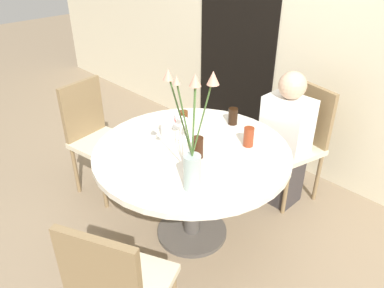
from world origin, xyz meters
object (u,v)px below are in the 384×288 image
at_px(flower_vase, 193,148).
at_px(side_plate, 146,132).
at_px(chair_far_back, 94,132).
at_px(drink_glass_1, 184,118).
at_px(drink_glass_2, 249,137).
at_px(chair_right_flank, 300,137).
at_px(person_guest, 284,144).
at_px(drink_glass_0, 233,116).
at_px(chair_left_flank, 117,288).
at_px(birthday_cake, 175,128).
at_px(drink_glass_3, 198,147).

height_order(flower_vase, side_plate, flower_vase).
bearing_deg(chair_far_back, flower_vase, -105.36).
distance_m(chair_far_back, drink_glass_1, 0.81).
distance_m(flower_vase, drink_glass_1, 0.79).
bearing_deg(drink_glass_2, side_plate, -148.31).
relative_size(chair_right_flank, person_guest, 0.85).
relative_size(chair_far_back, drink_glass_0, 7.74).
bearing_deg(side_plate, chair_left_flank, -45.61).
bearing_deg(birthday_cake, person_guest, 60.41).
height_order(drink_glass_0, drink_glass_2, drink_glass_2).
bearing_deg(chair_far_back, drink_glass_0, -65.01).
relative_size(birthday_cake, drink_glass_3, 1.49).
distance_m(chair_left_flank, drink_glass_2, 1.23).
relative_size(chair_right_flank, chair_far_back, 1.00).
bearing_deg(birthday_cake, chair_right_flank, 62.87).
distance_m(side_plate, drink_glass_2, 0.71).
relative_size(flower_vase, drink_glass_0, 5.95).
bearing_deg(drink_glass_1, side_plate, -109.66).
xyz_separation_m(chair_left_flank, drink_glass_0, (-0.47, 1.35, 0.25)).
height_order(chair_right_flank, birthday_cake, chair_right_flank).
distance_m(chair_left_flank, drink_glass_1, 1.31).
height_order(chair_left_flank, side_plate, chair_left_flank).
bearing_deg(chair_left_flank, drink_glass_2, -105.77).
relative_size(drink_glass_1, drink_glass_3, 0.82).
height_order(chair_far_back, chair_left_flank, same).
xyz_separation_m(side_plate, drink_glass_0, (0.33, 0.54, 0.06)).
bearing_deg(person_guest, drink_glass_1, -128.50).
height_order(flower_vase, drink_glass_1, flower_vase).
distance_m(chair_left_flank, drink_glass_0, 1.45).
bearing_deg(flower_vase, drink_glass_1, 140.38).
distance_m(drink_glass_3, person_guest, 0.89).
bearing_deg(drink_glass_2, drink_glass_3, -111.42).
xyz_separation_m(chair_right_flank, birthday_cake, (-0.46, -0.89, 0.23)).
xyz_separation_m(side_plate, drink_glass_1, (0.10, 0.27, 0.05)).
height_order(flower_vase, drink_glass_3, flower_vase).
relative_size(chair_left_flank, flower_vase, 1.30).
distance_m(chair_left_flank, flower_vase, 0.75).
bearing_deg(flower_vase, chair_right_flank, 93.28).
distance_m(side_plate, drink_glass_1, 0.29).
bearing_deg(drink_glass_1, drink_glass_0, 49.67).
height_order(chair_right_flank, flower_vase, flower_vase).
distance_m(chair_far_back, drink_glass_3, 1.09).
xyz_separation_m(chair_right_flank, person_guest, (-0.04, -0.15, -0.02)).
bearing_deg(drink_glass_2, chair_far_back, -159.10).
relative_size(birthday_cake, drink_glass_2, 1.57).
xyz_separation_m(chair_far_back, flower_vase, (1.27, -0.14, 0.45)).
bearing_deg(drink_glass_1, chair_far_back, -152.83).
bearing_deg(side_plate, drink_glass_1, 70.34).
height_order(chair_left_flank, drink_glass_2, chair_left_flank).
xyz_separation_m(birthday_cake, flower_vase, (0.53, -0.35, 0.22)).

